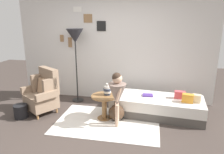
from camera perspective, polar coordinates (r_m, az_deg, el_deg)
The scene contains 15 objects.
ground_plane at distance 3.90m, azimuth -5.04°, elevation -15.82°, with size 12.00×12.00×0.00m, color #423833.
gallery_wall at distance 5.28m, azimuth 0.47°, elevation 7.74°, with size 4.80×0.12×2.60m.
rug at distance 4.38m, azimuth -1.19°, elevation -11.93°, with size 2.04×1.36×0.01m, color silver.
armchair at distance 4.91m, azimuth -17.85°, elevation -4.06°, with size 0.90×0.85×0.97m.
daybed at distance 4.70m, azimuth 11.80°, elevation -7.63°, with size 1.97×0.97×0.40m.
pillow_head at distance 4.58m, azimuth 21.62°, elevation -5.33°, with size 0.17×0.12×0.16m, color beige.
pillow_mid at distance 4.51m, azimuth 19.55°, elevation -5.37°, with size 0.21×0.12×0.17m, color orange.
pillow_back at distance 4.67m, azimuth 17.63°, elevation -4.56°, with size 0.22×0.12×0.15m, color #D64C56.
side_table at distance 4.38m, azimuth -2.09°, elevation -6.77°, with size 0.53×0.53×0.51m.
vase_striped at distance 4.33m, azimuth -1.27°, elevation -3.55°, with size 0.15×0.15×0.24m.
floor_lamp at distance 5.14m, azimuth -9.82°, elevation 10.07°, with size 0.40×0.40×1.77m.
person_child at distance 3.98m, azimuth 1.39°, elevation -4.27°, with size 0.34×0.34×1.07m.
book_on_daybed at distance 4.67m, azimuth 9.48°, elevation -4.81°, with size 0.22×0.16×0.03m, color #50338F.
demijohn_near at distance 4.40m, azimuth 1.23°, elevation -9.42°, with size 0.33×0.33×0.41m.
magazine_basket at distance 4.90m, azimuth -23.15°, elevation -8.41°, with size 0.28×0.28×0.28m, color black.
Camera 1 is at (0.96, -3.18, 2.05)m, focal length 34.27 mm.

